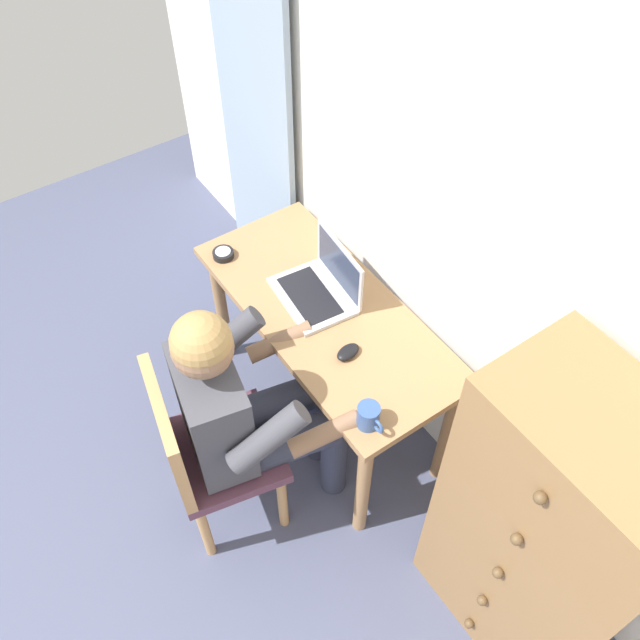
{
  "coord_description": "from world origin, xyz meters",
  "views": [
    {
      "loc": [
        0.94,
        0.85,
        2.71
      ],
      "look_at": [
        -0.38,
        1.76,
        0.81
      ],
      "focal_mm": 37.66,
      "sensor_mm": 36.0,
      "label": 1
    }
  ],
  "objects_px": {
    "laptop": "(321,285)",
    "coffee_mug": "(369,416)",
    "person_seated": "(247,406)",
    "desk_clock": "(223,254)",
    "chair": "(205,449)",
    "computer_mouse": "(348,352)",
    "dresser": "(548,533)",
    "desk": "(326,328)"
  },
  "relations": [
    {
      "from": "laptop",
      "to": "coffee_mug",
      "type": "height_order",
      "value": "laptop"
    },
    {
      "from": "coffee_mug",
      "to": "computer_mouse",
      "type": "bearing_deg",
      "value": 157.13
    },
    {
      "from": "dresser",
      "to": "coffee_mug",
      "type": "distance_m",
      "value": 0.68
    },
    {
      "from": "desk",
      "to": "person_seated",
      "type": "relative_size",
      "value": 1.02
    },
    {
      "from": "coffee_mug",
      "to": "laptop",
      "type": "bearing_deg",
      "value": 160.34
    },
    {
      "from": "person_seated",
      "to": "computer_mouse",
      "type": "distance_m",
      "value": 0.42
    },
    {
      "from": "laptop",
      "to": "desk_clock",
      "type": "height_order",
      "value": "laptop"
    },
    {
      "from": "chair",
      "to": "coffee_mug",
      "type": "relative_size",
      "value": 7.32
    },
    {
      "from": "person_seated",
      "to": "desk_clock",
      "type": "bearing_deg",
      "value": 157.09
    },
    {
      "from": "person_seated",
      "to": "desk_clock",
      "type": "relative_size",
      "value": 13.3
    },
    {
      "from": "chair",
      "to": "coffee_mug",
      "type": "height_order",
      "value": "chair"
    },
    {
      "from": "desk",
      "to": "laptop",
      "type": "height_order",
      "value": "laptop"
    },
    {
      "from": "dresser",
      "to": "chair",
      "type": "distance_m",
      "value": 1.23
    },
    {
      "from": "dresser",
      "to": "desk_clock",
      "type": "distance_m",
      "value": 1.64
    },
    {
      "from": "laptop",
      "to": "coffee_mug",
      "type": "bearing_deg",
      "value": -19.66
    },
    {
      "from": "desk",
      "to": "computer_mouse",
      "type": "height_order",
      "value": "computer_mouse"
    },
    {
      "from": "chair",
      "to": "computer_mouse",
      "type": "distance_m",
      "value": 0.64
    },
    {
      "from": "desk_clock",
      "to": "coffee_mug",
      "type": "xyz_separation_m",
      "value": [
        1.0,
        0.01,
        0.03
      ]
    },
    {
      "from": "desk",
      "to": "desk_clock",
      "type": "xyz_separation_m",
      "value": [
        -0.49,
        -0.19,
        0.13
      ]
    },
    {
      "from": "desk",
      "to": "computer_mouse",
      "type": "bearing_deg",
      "value": -15.19
    },
    {
      "from": "laptop",
      "to": "coffee_mug",
      "type": "relative_size",
      "value": 3.03
    },
    {
      "from": "desk",
      "to": "computer_mouse",
      "type": "xyz_separation_m",
      "value": [
        0.23,
        -0.06,
        0.13
      ]
    },
    {
      "from": "person_seated",
      "to": "computer_mouse",
      "type": "bearing_deg",
      "value": 84.31
    },
    {
      "from": "dresser",
      "to": "person_seated",
      "type": "distance_m",
      "value": 1.09
    },
    {
      "from": "dresser",
      "to": "person_seated",
      "type": "xyz_separation_m",
      "value": [
        -0.94,
        -0.55,
        0.03
      ]
    },
    {
      "from": "desk",
      "to": "person_seated",
      "type": "xyz_separation_m",
      "value": [
        0.19,
        -0.48,
        0.07
      ]
    },
    {
      "from": "person_seated",
      "to": "desk_clock",
      "type": "distance_m",
      "value": 0.74
    },
    {
      "from": "dresser",
      "to": "computer_mouse",
      "type": "height_order",
      "value": "dresser"
    },
    {
      "from": "dresser",
      "to": "desk_clock",
      "type": "height_order",
      "value": "dresser"
    },
    {
      "from": "dresser",
      "to": "chair",
      "type": "bearing_deg",
      "value": -143.0
    },
    {
      "from": "person_seated",
      "to": "desk_clock",
      "type": "xyz_separation_m",
      "value": [
        -0.68,
        0.29,
        0.05
      ]
    },
    {
      "from": "chair",
      "to": "coffee_mug",
      "type": "distance_m",
      "value": 0.65
    },
    {
      "from": "computer_mouse",
      "to": "dresser",
      "type": "bearing_deg",
      "value": -0.74
    },
    {
      "from": "laptop",
      "to": "dresser",
      "type": "bearing_deg",
      "value": 2.14
    },
    {
      "from": "person_seated",
      "to": "computer_mouse",
      "type": "xyz_separation_m",
      "value": [
        0.04,
        0.41,
        0.05
      ]
    },
    {
      "from": "desk",
      "to": "chair",
      "type": "bearing_deg",
      "value": -76.73
    },
    {
      "from": "chair",
      "to": "laptop",
      "type": "xyz_separation_m",
      "value": [
        -0.24,
        0.69,
        0.27
      ]
    },
    {
      "from": "chair",
      "to": "desk_clock",
      "type": "height_order",
      "value": "chair"
    },
    {
      "from": "chair",
      "to": "laptop",
      "type": "bearing_deg",
      "value": 108.91
    },
    {
      "from": "desk",
      "to": "dresser",
      "type": "height_order",
      "value": "dresser"
    },
    {
      "from": "chair",
      "to": "coffee_mug",
      "type": "bearing_deg",
      "value": 53.14
    },
    {
      "from": "dresser",
      "to": "laptop",
      "type": "relative_size",
      "value": 3.56
    }
  ]
}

